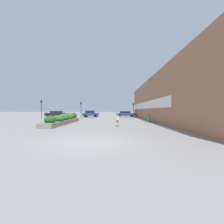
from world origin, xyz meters
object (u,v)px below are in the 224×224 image
object	(u,v)px
skateboard	(117,126)
trash_bin	(149,119)
car_leftmost	(125,114)
traffic_light_right	(133,108)
car_center_right	(56,114)
traffic_light_left	(81,107)
car_rightmost	(167,114)
traffic_light_far_left	(41,106)
car_center_left	(91,114)
skateboarder	(117,118)

from	to	relation	value
skateboard	trash_bin	xyz separation A→B (m)	(4.48, 5.37, 0.46)
car_leftmost	traffic_light_right	bearing A→B (deg)	9.19
car_center_right	traffic_light_left	distance (m)	8.70
car_leftmost	traffic_light_left	bearing A→B (deg)	-58.60
car_rightmost	traffic_light_far_left	xyz separation A→B (m)	(-27.67, -3.39, 1.79)
car_leftmost	trash_bin	bearing A→B (deg)	6.64
skateboard	car_center_right	size ratio (longest dim) A/B	0.12
trash_bin	car_leftmost	size ratio (longest dim) A/B	0.22
car_center_left	traffic_light_left	distance (m)	5.46
car_rightmost	skateboard	bearing A→B (deg)	147.87
skateboarder	car_center_right	size ratio (longest dim) A/B	0.27
traffic_light_left	skateboarder	bearing A→B (deg)	-65.41
trash_bin	traffic_light_right	xyz separation A→B (m)	(-0.83, 9.76, 1.65)
car_center_right	car_rightmost	bearing A→B (deg)	-93.03
car_leftmost	traffic_light_left	world-z (taller)	traffic_light_left
car_leftmost	traffic_light_right	distance (m)	6.94
skateboard	car_center_left	size ratio (longest dim) A/B	0.15
car_center_right	traffic_light_left	size ratio (longest dim) A/B	1.35
traffic_light_far_left	traffic_light_left	bearing A→B (deg)	0.58
skateboard	car_center_right	bearing A→B (deg)	131.06
car_leftmost	car_center_right	xyz separation A→B (m)	(-16.98, -1.29, 0.05)
trash_bin	skateboard	bearing A→B (deg)	-129.85
trash_bin	traffic_light_far_left	distance (m)	22.74
car_rightmost	traffic_light_right	world-z (taller)	traffic_light_right
car_center_left	traffic_light_left	world-z (taller)	traffic_light_left
car_leftmost	traffic_light_left	size ratio (longest dim) A/B	1.39
car_center_right	car_rightmost	xyz separation A→B (m)	(26.44, -1.40, -0.07)
skateboarder	traffic_light_far_left	world-z (taller)	traffic_light_far_left
skateboarder	traffic_light_left	size ratio (longest dim) A/B	0.36
car_leftmost	car_center_right	distance (m)	17.03
traffic_light_far_left	car_rightmost	bearing A→B (deg)	6.98
traffic_light_left	skateboard	bearing A→B (deg)	-65.41
car_leftmost	traffic_light_far_left	distance (m)	19.28
trash_bin	car_center_left	distance (m)	18.79
skateboard	car_center_left	xyz separation A→B (m)	(-6.01, 20.96, 0.78)
traffic_light_left	traffic_light_right	xyz separation A→B (m)	(10.90, -0.72, -0.14)
skateboarder	traffic_light_far_left	distance (m)	22.27
skateboard	traffic_light_far_left	distance (m)	22.34
car_center_left	traffic_light_far_left	world-z (taller)	traffic_light_far_left
skateboarder	car_center_right	xyz separation A→B (m)	(-14.41, 20.55, -0.01)
skateboard	car_rightmost	distance (m)	22.62
traffic_light_left	car_leftmost	bearing A→B (deg)	31.40
traffic_light_left	traffic_light_right	bearing A→B (deg)	-3.76
skateboarder	traffic_light_left	bearing A→B (deg)	120.60
trash_bin	car_center_left	xyz separation A→B (m)	(-10.50, 15.58, 0.32)
traffic_light_right	traffic_light_far_left	size ratio (longest dim) A/B	0.84
skateboarder	trash_bin	world-z (taller)	skateboarder
traffic_light_left	car_rightmost	bearing A→B (deg)	9.72
skateboard	trash_bin	size ratio (longest dim) A/B	0.55
skateboard	car_rightmost	xyz separation A→B (m)	(12.03, 19.15, 0.68)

